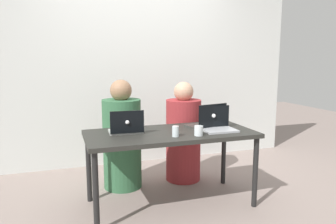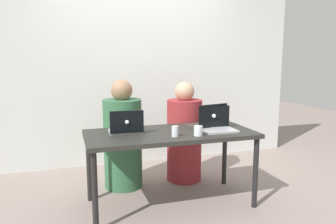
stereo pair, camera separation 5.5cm
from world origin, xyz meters
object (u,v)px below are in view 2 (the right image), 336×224
object	(u,v)px
laptop_front_right	(218,125)
water_glass_center	(175,132)
water_glass_right	(198,131)
person_on_right	(184,137)
person_on_left	(123,140)
laptop_back_left	(126,128)
laptop_back_right	(208,122)

from	to	relation	value
laptop_front_right	water_glass_center	size ratio (longest dim) A/B	3.32
water_glass_center	water_glass_right	bearing A→B (deg)	-7.99
person_on_right	person_on_left	bearing A→B (deg)	12.98
laptop_back_left	water_glass_center	world-z (taller)	laptop_back_left
person_on_right	water_glass_center	xyz separation A→B (m)	(-0.38, -0.77, 0.25)
person_on_right	laptop_back_left	bearing A→B (deg)	46.21
person_on_right	laptop_back_right	world-z (taller)	person_on_right
laptop_back_right	water_glass_center	world-z (taller)	laptop_back_right
person_on_left	water_glass_center	world-z (taller)	person_on_left
person_on_left	water_glass_right	distance (m)	1.00
laptop_back_right	laptop_back_left	world-z (taller)	laptop_back_right
water_glass_right	person_on_right	bearing A→B (deg)	78.36
laptop_front_right	water_glass_center	world-z (taller)	laptop_front_right
person_on_left	person_on_right	distance (m)	0.72
person_on_left	water_glass_right	bearing A→B (deg)	123.61
person_on_right	laptop_back_left	xyz separation A→B (m)	(-0.77, -0.50, 0.26)
person_on_left	person_on_right	size ratio (longest dim) A/B	1.03
person_on_right	laptop_front_right	xyz separation A→B (m)	(0.10, -0.66, 0.26)
laptop_back_right	water_glass_center	xyz separation A→B (m)	(-0.44, -0.28, -0.01)
laptop_back_right	water_glass_center	bearing A→B (deg)	18.28
person_on_left	laptop_back_right	xyz separation A→B (m)	(0.78, -0.50, 0.25)
laptop_back_right	water_glass_center	size ratio (longest dim) A/B	4.17
water_glass_center	person_on_right	bearing A→B (deg)	64.01
person_on_right	water_glass_right	xyz separation A→B (m)	(-0.17, -0.80, 0.25)
person_on_right	water_glass_right	world-z (taller)	person_on_right
laptop_back_right	person_on_right	bearing A→B (deg)	-96.23
person_on_right	laptop_back_right	xyz separation A→B (m)	(0.06, -0.50, 0.26)
person_on_right	water_glass_center	world-z (taller)	person_on_right
person_on_right	laptop_back_left	distance (m)	0.96
laptop_back_left	water_glass_center	bearing A→B (deg)	148.63
person_on_left	laptop_front_right	world-z (taller)	person_on_left
water_glass_center	laptop_back_right	bearing A→B (deg)	31.94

